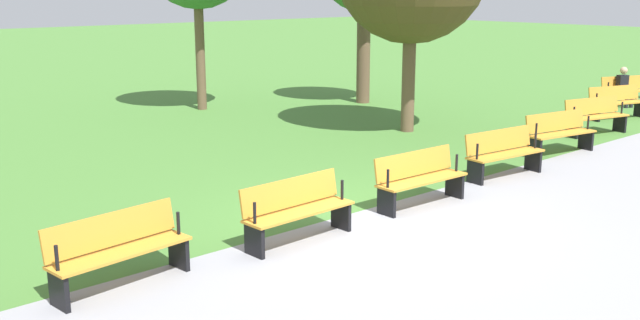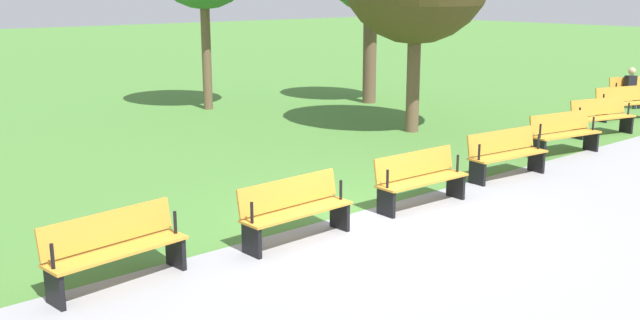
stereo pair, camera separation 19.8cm
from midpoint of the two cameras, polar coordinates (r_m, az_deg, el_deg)
The scene contains 11 objects.
ground_plane at distance 11.11m, azimuth 4.15°, elevation -5.01°, with size 120.00×120.00×0.00m, color #477A33.
path_paving at distance 9.67m, azimuth 14.13°, elevation -8.25°, with size 43.48×5.71×0.01m, color #939399.
bench_0 at distance 24.05m, azimuth 23.96°, elevation 5.04°, with size 1.81×1.10×0.89m.
bench_1 at distance 21.46m, azimuth 23.19°, elevation 4.22°, with size 1.82×0.99×0.89m.
bench_2 at distance 18.91m, azimuth 21.67°, elevation 3.25°, with size 1.82×0.88×0.89m.
bench_3 at distance 16.43m, azimuth 19.07°, elevation 2.05°, with size 1.82×0.77×0.89m.
bench_4 at distance 14.08m, azimuth 14.90°, elevation 0.53°, with size 1.80×0.65×0.89m.
bench_5 at distance 11.95m, azimuth 8.38°, elevation -1.42°, with size 1.78×0.53×0.89m.
bench_6 at distance 10.19m, azimuth -1.46°, elevation -3.89°, with size 1.78×0.53×0.89m.
bench_7 at distance 9.03m, azimuth -15.35°, elevation -6.70°, with size 1.80×0.65×0.89m.
person_seated at distance 23.74m, azimuth 23.73°, elevation 5.36°, with size 0.48×0.59×1.20m.
Camera 2 is at (7.34, 7.55, 3.51)m, focal length 40.38 mm.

